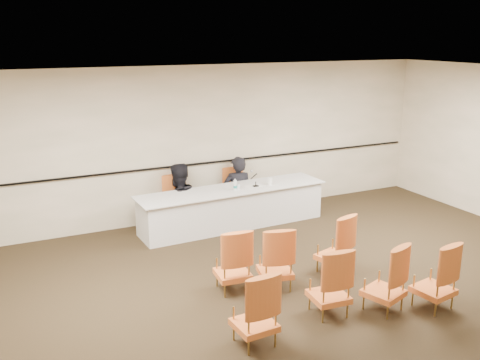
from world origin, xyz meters
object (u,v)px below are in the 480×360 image
object	(u,v)px
panelist_second_chair	(178,201)
panelist_main_chair	(238,192)
aud_chair_back_right	(385,277)
aud_chair_front_left	(233,259)
aud_chair_front_mid	(275,257)
coffee_cup	(270,181)
microphone	(256,179)
aud_chair_back_mid	(329,281)
drinking_glass	(238,187)
aud_chair_front_right	(335,243)
aud_chair_extra	(435,275)
aud_chair_back_left	(254,308)
panel_table	(233,207)
panelist_main	(238,196)
water_bottle	(235,184)
panelist_second	(178,208)

from	to	relation	value
panelist_second_chair	panelist_main_chair	bearing A→B (deg)	0.00
panelist_main_chair	aud_chair_back_right	world-z (taller)	same
aud_chair_front_left	panelist_main_chair	bearing A→B (deg)	69.14
panelist_second_chair	aud_chair_front_mid	world-z (taller)	same
panelist_second_chair	coffee_cup	bearing A→B (deg)	-21.22
microphone	aud_chair_back_mid	world-z (taller)	microphone
drinking_glass	coffee_cup	xyz separation A→B (m)	(0.69, 0.03, 0.02)
microphone	aud_chair_front_right	distance (m)	2.53
coffee_cup	aud_chair_extra	distance (m)	4.00
microphone	aud_chair_front_left	bearing A→B (deg)	-127.88
panelist_second_chair	aud_chair_back_left	size ratio (longest dim) A/B	1.00
panel_table	panelist_main_chair	bearing A→B (deg)	54.43
panel_table	panelist_main	size ratio (longest dim) A/B	2.26
panel_table	panelist_main	xyz separation A→B (m)	(0.37, 0.57, 0.02)
panelist_main	aud_chair_back_left	world-z (taller)	panelist_main
aud_chair_front_right	water_bottle	bearing A→B (deg)	85.77
aud_chair_back_right	aud_chair_extra	xyz separation A→B (m)	(0.65, -0.24, 0.00)
drinking_glass	aud_chair_back_mid	distance (m)	3.52
drinking_glass	aud_chair_extra	size ratio (longest dim) A/B	0.11
panelist_main	aud_chair_front_mid	world-z (taller)	panelist_main
drinking_glass	aud_chair_extra	bearing A→B (deg)	-75.68
water_bottle	aud_chair_back_right	distance (m)	3.75
panelist_second_chair	drinking_glass	bearing A→B (deg)	-33.80
panel_table	aud_chair_front_mid	xyz separation A→B (m)	(-0.54, -2.62, 0.10)
panelist_main_chair	microphone	world-z (taller)	microphone
panelist_second	microphone	xyz separation A→B (m)	(1.37, -0.58, 0.56)
microphone	aud_chair_front_left	world-z (taller)	microphone
panel_table	coffee_cup	distance (m)	0.89
water_bottle	aud_chair_front_mid	distance (m)	2.61
panel_table	aud_chair_extra	distance (m)	4.18
panel_table	panelist_second	world-z (taller)	panelist_second
panelist_second	aud_chair_front_right	bearing A→B (deg)	98.29
panelist_main_chair	coffee_cup	world-z (taller)	panelist_main_chair
aud_chair_front_left	aud_chair_extra	world-z (taller)	same
aud_chair_front_mid	panelist_second_chair	bearing A→B (deg)	110.60
aud_chair_front_right	microphone	bearing A→B (deg)	75.38
drinking_glass	aud_chair_back_left	bearing A→B (deg)	-112.83
water_bottle	aud_chair_front_right	xyz separation A→B (m)	(0.53, -2.46, -0.37)
panelist_second_chair	aud_chair_front_right	size ratio (longest dim) A/B	1.00
panelist_second_chair	aud_chair_back_mid	size ratio (longest dim) A/B	1.00
panelist_second	drinking_glass	size ratio (longest dim) A/B	17.48
coffee_cup	aud_chair_back_left	xyz separation A→B (m)	(-2.25, -3.72, -0.33)
aud_chair_front_left	aud_chair_back_left	world-z (taller)	same
panel_table	aud_chair_front_mid	size ratio (longest dim) A/B	3.89
panelist_main_chair	microphone	xyz separation A→B (m)	(0.09, -0.63, 0.42)
aud_chair_front_right	panelist_main_chair	bearing A→B (deg)	76.61
water_bottle	aud_chair_back_left	xyz separation A→B (m)	(-1.48, -3.68, -0.37)
panelist_second	coffee_cup	distance (m)	1.84
panelist_main	aud_chair_back_left	bearing A→B (deg)	79.47
drinking_glass	aud_chair_front_right	world-z (taller)	aud_chair_front_right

